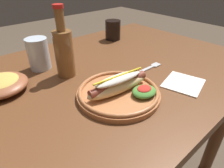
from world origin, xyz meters
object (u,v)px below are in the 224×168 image
object	(u,v)px
water_cup	(38,54)
side_bowl	(1,84)
hot_dog_plate	(120,90)
glass_bottle	(64,51)
napkin	(183,83)
soda_cup	(113,30)
fork	(151,67)

from	to	relation	value
water_cup	side_bowl	bearing A→B (deg)	-156.28
hot_dog_plate	glass_bottle	xyz separation A→B (m)	(-0.05, 0.23, 0.07)
side_bowl	napkin	size ratio (longest dim) A/B	1.27
soda_cup	side_bowl	xyz separation A→B (m)	(-0.61, -0.15, -0.03)
hot_dog_plate	side_bowl	size ratio (longest dim) A/B	1.56
glass_bottle	hot_dog_plate	bearing A→B (deg)	-77.69
soda_cup	water_cup	distance (m)	0.45
glass_bottle	napkin	world-z (taller)	glass_bottle
glass_bottle	side_bowl	size ratio (longest dim) A/B	1.50
hot_dog_plate	fork	world-z (taller)	hot_dog_plate
hot_dog_plate	soda_cup	world-z (taller)	soda_cup
glass_bottle	napkin	size ratio (longest dim) A/B	1.90
hot_dog_plate	soda_cup	size ratio (longest dim) A/B	2.55
soda_cup	glass_bottle	distance (m)	0.44
water_cup	side_bowl	xyz separation A→B (m)	(-0.16, -0.07, -0.04)
soda_cup	hot_dog_plate	bearing A→B (deg)	-129.53
water_cup	side_bowl	size ratio (longest dim) A/B	0.73
fork	napkin	world-z (taller)	same
glass_bottle	fork	bearing A→B (deg)	-31.55
fork	soda_cup	world-z (taller)	soda_cup
hot_dog_plate	soda_cup	xyz separation A→B (m)	(0.35, 0.42, 0.03)
side_bowl	napkin	distance (m)	0.60
fork	glass_bottle	distance (m)	0.34
fork	side_bowl	bearing A→B (deg)	156.94
water_cup	glass_bottle	distance (m)	0.13
soda_cup	glass_bottle	size ratio (longest dim) A/B	0.41
fork	glass_bottle	world-z (taller)	glass_bottle
fork	glass_bottle	size ratio (longest dim) A/B	0.49
hot_dog_plate	side_bowl	world-z (taller)	hot_dog_plate
hot_dog_plate	glass_bottle	size ratio (longest dim) A/B	1.04
fork	glass_bottle	xyz separation A→B (m)	(-0.28, 0.17, 0.09)
soda_cup	napkin	xyz separation A→B (m)	(-0.13, -0.51, -0.05)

